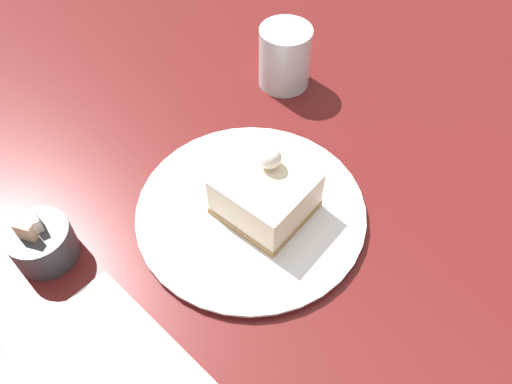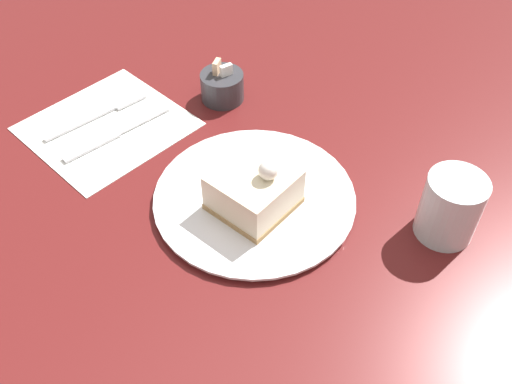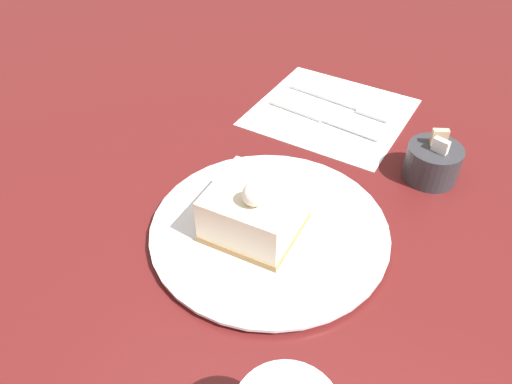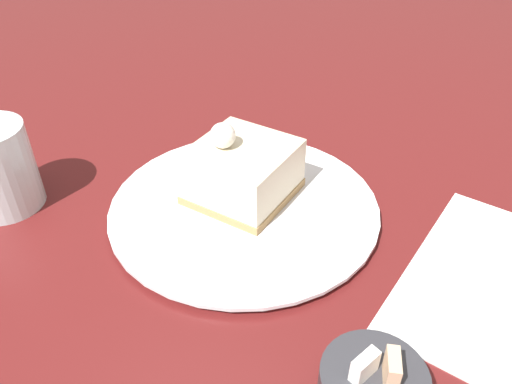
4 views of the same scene
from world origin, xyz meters
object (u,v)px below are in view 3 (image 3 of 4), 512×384
object	(u,v)px
plate	(269,230)
sugar_bowl	(433,162)
fork	(348,105)
knife	(313,115)
cake_slice	(251,210)

from	to	relation	value
plate	sugar_bowl	world-z (taller)	sugar_bowl
fork	sugar_bowl	bearing A→B (deg)	61.40
plate	knife	bearing A→B (deg)	-174.75
plate	knife	world-z (taller)	plate
fork	knife	distance (m)	0.07
fork	sugar_bowl	distance (m)	0.19
plate	cake_slice	xyz separation A→B (m)	(0.01, -0.02, 0.03)
cake_slice	knife	size ratio (longest dim) A/B	0.59
fork	sugar_bowl	size ratio (longest dim) A/B	2.50
plate	knife	size ratio (longest dim) A/B	1.50
plate	cake_slice	bearing A→B (deg)	-62.96
plate	knife	distance (m)	0.25
cake_slice	fork	xyz separation A→B (m)	(-0.31, 0.04, -0.04)
cake_slice	fork	bearing A→B (deg)	178.91
cake_slice	sugar_bowl	world-z (taller)	cake_slice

